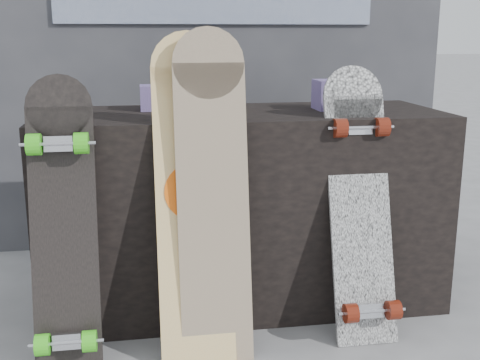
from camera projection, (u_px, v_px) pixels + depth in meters
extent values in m
plane|color=slate|center=(266.00, 357.00, 2.11)|extent=(60.00, 60.00, 0.00)
cube|color=black|center=(242.00, 208.00, 2.49)|extent=(1.60, 0.60, 0.80)
cube|color=#343439|center=(215.00, 34.00, 3.14)|extent=(2.40, 0.20, 2.20)
cube|color=#4B356D|center=(163.00, 98.00, 2.45)|extent=(0.18, 0.12, 0.10)
cube|color=#4B356D|center=(333.00, 95.00, 2.46)|extent=(0.14, 0.14, 0.12)
cube|color=#D1B78C|center=(215.00, 104.00, 2.40)|extent=(0.22, 0.10, 0.06)
cube|color=beige|center=(193.00, 216.00, 2.07)|extent=(0.26, 0.27, 0.99)
cylinder|color=beige|center=(187.00, 67.00, 2.07)|extent=(0.26, 0.08, 0.25)
cylinder|color=#F45F0F|center=(193.00, 192.00, 2.06)|extent=(0.19, 0.05, 0.19)
cube|color=black|center=(197.00, 287.00, 2.05)|extent=(0.10, 0.05, 0.18)
cube|color=beige|center=(213.00, 214.00, 2.05)|extent=(0.25, 0.22, 1.01)
cylinder|color=beige|center=(208.00, 63.00, 2.03)|extent=(0.25, 0.06, 0.24)
cube|color=white|center=(360.00, 219.00, 2.22)|extent=(0.23, 0.28, 0.88)
cylinder|color=white|center=(353.00, 96.00, 2.24)|extent=(0.23, 0.08, 0.22)
cube|color=silver|center=(370.00, 311.00, 2.16)|extent=(0.09, 0.04, 0.06)
cylinder|color=#5D1A0D|center=(351.00, 313.00, 2.13)|extent=(0.05, 0.07, 0.07)
cylinder|color=#5D1A0D|center=(393.00, 310.00, 2.15)|extent=(0.05, 0.07, 0.07)
cube|color=silver|center=(359.00, 128.00, 2.19)|extent=(0.09, 0.04, 0.06)
cylinder|color=#5D1A0D|center=(340.00, 128.00, 2.16)|extent=(0.05, 0.07, 0.07)
cylinder|color=#5D1A0D|center=(382.00, 127.00, 2.19)|extent=(0.05, 0.07, 0.07)
cube|color=black|center=(65.00, 241.00, 1.99)|extent=(0.22, 0.21, 0.87)
cylinder|color=black|center=(59.00, 107.00, 1.98)|extent=(0.22, 0.06, 0.22)
cube|color=silver|center=(67.00, 341.00, 1.95)|extent=(0.09, 0.04, 0.06)
cylinder|color=#3ECE1D|center=(43.00, 345.00, 1.92)|extent=(0.04, 0.07, 0.07)
cylinder|color=#3ECE1D|center=(90.00, 341.00, 1.94)|extent=(0.04, 0.07, 0.07)
cube|color=silver|center=(59.00, 144.00, 1.94)|extent=(0.09, 0.04, 0.06)
cylinder|color=#3ECE1D|center=(34.00, 145.00, 1.91)|extent=(0.04, 0.07, 0.07)
cylinder|color=#3ECE1D|center=(81.00, 143.00, 1.93)|extent=(0.04, 0.07, 0.07)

